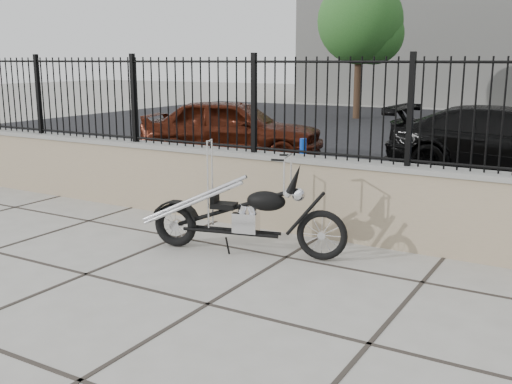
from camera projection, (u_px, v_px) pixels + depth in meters
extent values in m
plane|color=#99968E|center=(208.00, 304.00, 5.31)|extent=(90.00, 90.00, 0.00)
plane|color=black|center=(479.00, 142.00, 15.83)|extent=(30.00, 30.00, 0.00)
cube|color=gray|center=(324.00, 197.00, 7.31)|extent=(14.00, 0.36, 0.96)
cube|color=black|center=(327.00, 108.00, 7.07)|extent=(14.00, 0.08, 1.20)
imported|color=#3D1308|center=(232.00, 129.00, 12.86)|extent=(4.20, 2.55, 1.34)
imported|color=black|center=(512.00, 143.00, 10.85)|extent=(4.52, 1.94, 1.30)
cylinder|color=blue|center=(303.00, 166.00, 9.59)|extent=(0.13, 0.13, 0.90)
cylinder|color=#382619|center=(358.00, 79.00, 21.90)|extent=(0.29, 0.29, 2.87)
sphere|color=#26672D|center=(360.00, 17.00, 21.43)|extent=(3.06, 3.06, 3.06)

